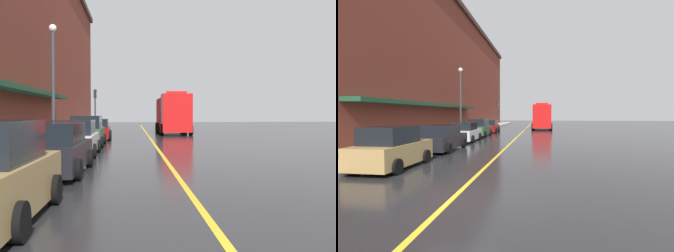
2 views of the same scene
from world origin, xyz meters
The scene contains 15 objects.
ground_plane centered at (0.00, 25.00, 0.00)m, with size 112.00×112.00×0.00m, color #232326.
sidewalk_left centered at (-6.20, 25.00, 0.07)m, with size 2.40×70.00×0.15m, color #9E9B93.
lane_center_stripe centered at (0.00, 25.00, 0.00)m, with size 0.16×70.00×0.01m, color gold.
brick_building_left centered at (-13.96, 24.00, 7.84)m, with size 14.29×64.00×15.66m.
parked_car_0 centered at (-4.00, 3.68, 0.85)m, with size 2.13×4.18×1.83m.
parked_car_1 centered at (-3.85, 9.37, 0.78)m, with size 2.10×4.74×1.65m.
parked_car_2 centered at (-4.01, 14.93, 0.77)m, with size 2.16×4.18×1.63m.
parked_car_3 centered at (-4.01, 20.22, 0.84)m, with size 2.07×4.78×1.79m.
parked_car_4 centered at (-3.96, 25.79, 0.72)m, with size 2.18×4.21×1.53m.
fire_truck centered at (2.42, 33.68, 1.82)m, with size 2.89×8.29×3.83m.
parking_meter_0 centered at (-5.35, 6.44, 1.06)m, with size 0.14×0.18×1.33m.
parking_meter_1 centered at (-5.35, 15.26, 1.06)m, with size 0.14×0.18×1.33m.
parking_meter_2 centered at (-5.35, 20.25, 1.06)m, with size 0.14×0.18×1.33m.
street_lamp_left centered at (-5.95, 20.14, 4.40)m, with size 0.44×0.44×6.94m.
traffic_light_near centered at (-5.29, 39.54, 3.16)m, with size 0.38×0.36×4.30m.
Camera 2 is at (2.48, -7.34, 2.39)m, focal length 29.05 mm.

